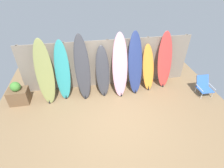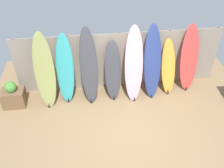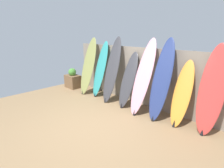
{
  "view_description": "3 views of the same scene",
  "coord_description": "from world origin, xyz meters",
  "px_view_note": "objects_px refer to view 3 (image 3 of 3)",
  "views": [
    {
      "loc": [
        -0.77,
        -3.55,
        3.99
      ],
      "look_at": [
        -0.05,
        0.77,
        0.85
      ],
      "focal_mm": 28.0,
      "sensor_mm": 36.0,
      "label": 1
    },
    {
      "loc": [
        -0.98,
        -4.24,
        4.93
      ],
      "look_at": [
        -0.36,
        0.81,
        0.97
      ],
      "focal_mm": 40.0,
      "sensor_mm": 36.0,
      "label": 2
    },
    {
      "loc": [
        3.05,
        -2.42,
        2.23
      ],
      "look_at": [
        0.06,
        0.57,
        0.98
      ],
      "focal_mm": 28.0,
      "sensor_mm": 36.0,
      "label": 3
    }
  ],
  "objects_px": {
    "surfboard_charcoal_3": "(128,80)",
    "surfboard_orange_6": "(182,94)",
    "surfboard_teal_1": "(100,69)",
    "surfboard_pink_4": "(143,77)",
    "surfboard_olive_0": "(88,66)",
    "surfboard_charcoal_2": "(112,70)",
    "planter_box": "(73,80)",
    "surfboard_red_7": "(212,91)",
    "surfboard_navy_5": "(161,80)"
  },
  "relations": [
    {
      "from": "surfboard_charcoal_3",
      "to": "surfboard_pink_4",
      "type": "distance_m",
      "value": 0.63
    },
    {
      "from": "surfboard_olive_0",
      "to": "surfboard_red_7",
      "type": "distance_m",
      "value": 4.17
    },
    {
      "from": "surfboard_olive_0",
      "to": "surfboard_orange_6",
      "type": "height_order",
      "value": "surfboard_olive_0"
    },
    {
      "from": "surfboard_teal_1",
      "to": "planter_box",
      "type": "relative_size",
      "value": 2.39
    },
    {
      "from": "surfboard_teal_1",
      "to": "surfboard_charcoal_3",
      "type": "bearing_deg",
      "value": -1.75
    },
    {
      "from": "surfboard_olive_0",
      "to": "surfboard_red_7",
      "type": "xyz_separation_m",
      "value": [
        4.17,
        0.17,
        -0.02
      ]
    },
    {
      "from": "surfboard_pink_4",
      "to": "surfboard_navy_5",
      "type": "xyz_separation_m",
      "value": [
        0.55,
        0.04,
        0.01
      ]
    },
    {
      "from": "surfboard_charcoal_3",
      "to": "surfboard_orange_6",
      "type": "bearing_deg",
      "value": 1.47
    },
    {
      "from": "surfboard_charcoal_3",
      "to": "planter_box",
      "type": "bearing_deg",
      "value": -176.51
    },
    {
      "from": "surfboard_teal_1",
      "to": "surfboard_orange_6",
      "type": "bearing_deg",
      "value": 0.03
    },
    {
      "from": "surfboard_red_7",
      "to": "planter_box",
      "type": "height_order",
      "value": "surfboard_red_7"
    },
    {
      "from": "surfboard_charcoal_3",
      "to": "surfboard_navy_5",
      "type": "xyz_separation_m",
      "value": [
        1.13,
        -0.04,
        0.22
      ]
    },
    {
      "from": "surfboard_charcoal_2",
      "to": "surfboard_red_7",
      "type": "bearing_deg",
      "value": 2.53
    },
    {
      "from": "surfboard_orange_6",
      "to": "surfboard_red_7",
      "type": "distance_m",
      "value": 0.66
    },
    {
      "from": "planter_box",
      "to": "surfboard_charcoal_2",
      "type": "bearing_deg",
      "value": 3.72
    },
    {
      "from": "surfboard_charcoal_2",
      "to": "surfboard_navy_5",
      "type": "xyz_separation_m",
      "value": [
        1.81,
        -0.01,
        0.0
      ]
    },
    {
      "from": "surfboard_navy_5",
      "to": "surfboard_red_7",
      "type": "distance_m",
      "value": 1.16
    },
    {
      "from": "surfboard_navy_5",
      "to": "surfboard_orange_6",
      "type": "height_order",
      "value": "surfboard_navy_5"
    },
    {
      "from": "surfboard_charcoal_3",
      "to": "surfboard_olive_0",
      "type": "bearing_deg",
      "value": -177.86
    },
    {
      "from": "surfboard_pink_4",
      "to": "planter_box",
      "type": "height_order",
      "value": "surfboard_pink_4"
    },
    {
      "from": "surfboard_orange_6",
      "to": "surfboard_red_7",
      "type": "bearing_deg",
      "value": 5.12
    },
    {
      "from": "surfboard_olive_0",
      "to": "planter_box",
      "type": "height_order",
      "value": "surfboard_olive_0"
    },
    {
      "from": "planter_box",
      "to": "surfboard_orange_6",
      "type": "bearing_deg",
      "value": 2.75
    },
    {
      "from": "planter_box",
      "to": "surfboard_red_7",
      "type": "bearing_deg",
      "value": 3.03
    },
    {
      "from": "surfboard_charcoal_3",
      "to": "surfboard_red_7",
      "type": "xyz_separation_m",
      "value": [
        2.28,
        0.1,
        0.18
      ]
    },
    {
      "from": "surfboard_navy_5",
      "to": "surfboard_red_7",
      "type": "height_order",
      "value": "surfboard_navy_5"
    },
    {
      "from": "surfboard_olive_0",
      "to": "surfboard_red_7",
      "type": "bearing_deg",
      "value": 2.31
    },
    {
      "from": "surfboard_pink_4",
      "to": "planter_box",
      "type": "xyz_separation_m",
      "value": [
        -3.44,
        -0.09,
        -0.71
      ]
    },
    {
      "from": "surfboard_charcoal_2",
      "to": "surfboard_pink_4",
      "type": "height_order",
      "value": "surfboard_charcoal_2"
    },
    {
      "from": "surfboard_teal_1",
      "to": "surfboard_red_7",
      "type": "distance_m",
      "value": 3.62
    },
    {
      "from": "surfboard_charcoal_2",
      "to": "planter_box",
      "type": "height_order",
      "value": "surfboard_charcoal_2"
    },
    {
      "from": "surfboard_olive_0",
      "to": "planter_box",
      "type": "distance_m",
      "value": 1.2
    },
    {
      "from": "surfboard_teal_1",
      "to": "surfboard_pink_4",
      "type": "distance_m",
      "value": 1.93
    },
    {
      "from": "surfboard_pink_4",
      "to": "surfboard_navy_5",
      "type": "bearing_deg",
      "value": 3.84
    },
    {
      "from": "surfboard_orange_6",
      "to": "surfboard_navy_5",
      "type": "bearing_deg",
      "value": -170.67
    },
    {
      "from": "surfboard_olive_0",
      "to": "surfboard_navy_5",
      "type": "relative_size",
      "value": 0.97
    },
    {
      "from": "surfboard_pink_4",
      "to": "surfboard_orange_6",
      "type": "xyz_separation_m",
      "value": [
        1.08,
        0.12,
        -0.26
      ]
    },
    {
      "from": "surfboard_teal_1",
      "to": "surfboard_charcoal_2",
      "type": "bearing_deg",
      "value": -6.32
    },
    {
      "from": "surfboard_charcoal_2",
      "to": "surfboard_navy_5",
      "type": "distance_m",
      "value": 1.81
    },
    {
      "from": "surfboard_orange_6",
      "to": "planter_box",
      "type": "height_order",
      "value": "surfboard_orange_6"
    },
    {
      "from": "surfboard_orange_6",
      "to": "surfboard_charcoal_3",
      "type": "bearing_deg",
      "value": -178.53
    },
    {
      "from": "surfboard_orange_6",
      "to": "planter_box",
      "type": "distance_m",
      "value": 4.55
    },
    {
      "from": "planter_box",
      "to": "surfboard_navy_5",
      "type": "bearing_deg",
      "value": 1.86
    },
    {
      "from": "surfboard_pink_4",
      "to": "planter_box",
      "type": "relative_size",
      "value": 2.58
    },
    {
      "from": "surfboard_olive_0",
      "to": "surfboard_charcoal_2",
      "type": "bearing_deg",
      "value": 1.79
    },
    {
      "from": "surfboard_charcoal_3",
      "to": "surfboard_navy_5",
      "type": "bearing_deg",
      "value": -2.26
    },
    {
      "from": "surfboard_charcoal_2",
      "to": "planter_box",
      "type": "bearing_deg",
      "value": -176.28
    },
    {
      "from": "surfboard_charcoal_2",
      "to": "surfboard_red_7",
      "type": "height_order",
      "value": "surfboard_charcoal_2"
    },
    {
      "from": "surfboard_teal_1",
      "to": "surfboard_red_7",
      "type": "bearing_deg",
      "value": 0.9
    },
    {
      "from": "surfboard_charcoal_3",
      "to": "surfboard_red_7",
      "type": "bearing_deg",
      "value": 2.46
    }
  ]
}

